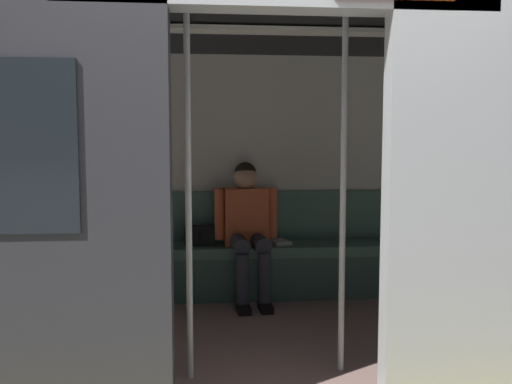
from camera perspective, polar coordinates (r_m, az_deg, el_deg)
The scene contains 7 objects.
train_car at distance 3.62m, azimuth -1.01°, elevation 7.52°, with size 6.40×2.62×2.28m.
bench_seat at distance 4.68m, azimuth -0.98°, elevation -7.06°, with size 3.00×0.44×0.47m.
person_seated at distance 4.58m, azimuth -0.96°, elevation -3.19°, with size 0.55×0.70×1.20m.
handbag at distance 4.68m, azimuth -6.08°, elevation -4.68°, with size 0.26×0.15×0.17m.
book at distance 4.75m, azimuth 2.49°, elevation -5.37°, with size 0.15×0.22×0.03m, color silver.
grab_pole_door at distance 2.99m, azimuth -7.29°, elevation -0.26°, with size 0.04×0.04×2.14m, color silver.
grab_pole_far at distance 3.11m, azimuth 9.36°, elevation -0.07°, with size 0.04×0.04×2.14m, color silver.
Camera 1 is at (0.34, 2.46, 1.35)m, focal length 37.13 mm.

